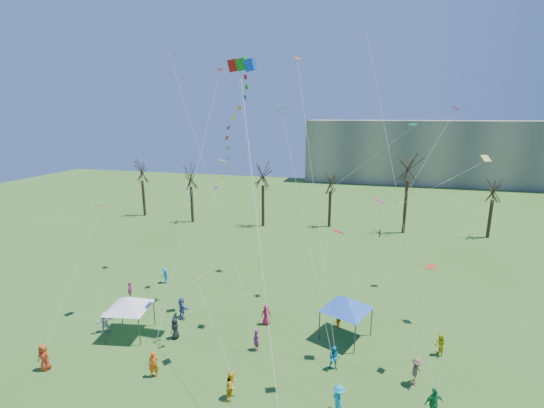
% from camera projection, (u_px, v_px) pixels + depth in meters
% --- Properties ---
extents(ground, '(160.00, 160.00, 0.00)m').
position_uv_depth(ground, '(226.00, 403.00, 22.23)').
color(ground, '#3A621F').
rests_on(ground, ground).
extents(distant_building, '(60.00, 14.00, 15.00)m').
position_uv_depth(distant_building, '(432.00, 152.00, 92.40)').
color(distant_building, gray).
rests_on(distant_building, ground).
extents(bare_tree_row, '(67.36, 8.50, 11.85)m').
position_uv_depth(bare_tree_row, '(334.00, 182.00, 54.17)').
color(bare_tree_row, black).
rests_on(bare_tree_row, ground).
extents(big_box_kite, '(3.99, 7.14, 21.80)m').
position_uv_depth(big_box_kite, '(236.00, 136.00, 25.04)').
color(big_box_kite, red).
rests_on(big_box_kite, ground).
extents(canopy_tent_white, '(4.13, 4.13, 3.14)m').
position_uv_depth(canopy_tent_white, '(128.00, 302.00, 28.66)').
color(canopy_tent_white, '#3F3F44').
rests_on(canopy_tent_white, ground).
extents(canopy_tent_blue, '(4.07, 4.07, 3.32)m').
position_uv_depth(canopy_tent_blue, '(347.00, 303.00, 28.20)').
color(canopy_tent_blue, '#3F3F44').
rests_on(canopy_tent_blue, ground).
extents(festival_crowd, '(26.91, 14.69, 1.86)m').
position_uv_depth(festival_crowd, '(243.00, 339.00, 27.07)').
color(festival_crowd, red).
rests_on(festival_crowd, ground).
extents(small_kites_aloft, '(29.85, 19.21, 33.83)m').
position_uv_depth(small_kites_aloft, '(297.00, 152.00, 29.30)').
color(small_kites_aloft, '#F6320C').
rests_on(small_kites_aloft, ground).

